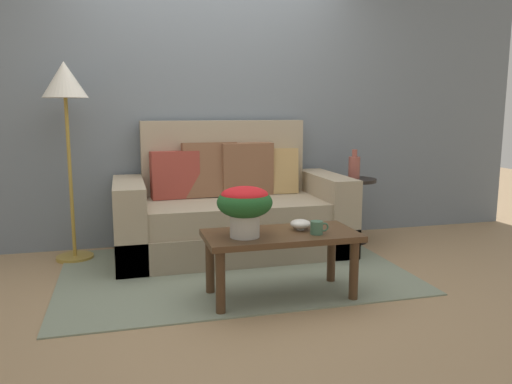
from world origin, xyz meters
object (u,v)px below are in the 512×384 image
couch (231,212)px  coffee_mug (317,228)px  side_table (355,199)px  potted_plant (245,204)px  table_vase (354,167)px  coffee_table (281,243)px  snack_bowl (301,224)px  floor_lamp (65,95)px

couch → coffee_mug: bearing=-76.2°
side_table → coffee_mug: size_ratio=4.86×
potted_plant → table_vase: size_ratio=1.30×
coffee_table → coffee_mug: bearing=-24.9°
coffee_table → snack_bowl: bearing=16.1°
couch → table_vase: couch is taller
side_table → potted_plant: (-1.34, -1.20, 0.24)m
couch → coffee_table: bearing=-85.4°
couch → potted_plant: couch is taller
coffee_table → table_vase: bearing=47.3°
couch → table_vase: size_ratio=7.26×
coffee_table → coffee_mug: 0.26m
snack_bowl → table_vase: (0.93, 1.13, 0.23)m
floor_lamp → coffee_table: bearing=-42.1°
potted_plant → coffee_mug: bearing=-6.5°
snack_bowl → potted_plant: bearing=-167.6°
couch → snack_bowl: couch is taller
side_table → table_vase: bearing=115.2°
floor_lamp → coffee_mug: floor_lamp is taller
coffee_table → snack_bowl: (0.15, 0.04, 0.11)m
couch → side_table: size_ratio=3.24×
side_table → coffee_mug: 1.53m
potted_plant → table_vase: (1.33, 1.22, 0.06)m
table_vase → snack_bowl: bearing=-129.5°
floor_lamp → side_table: bearing=-2.3°
coffee_table → side_table: (1.09, 1.15, 0.05)m
couch → coffee_table: (0.09, -1.13, 0.01)m
side_table → floor_lamp: size_ratio=0.37×
couch → coffee_mug: 1.27m
floor_lamp → table_vase: 2.55m
couch → coffee_mug: couch is taller
couch → table_vase: 1.22m
side_table → snack_bowl: size_ratio=4.30×
couch → snack_bowl: bearing=-77.5°
coffee_table → potted_plant: size_ratio=2.87×
potted_plant → snack_bowl: (0.40, 0.09, -0.17)m
coffee_table → side_table: size_ratio=1.66×
floor_lamp → table_vase: bearing=-1.9°
coffee_mug → snack_bowl: (-0.06, 0.14, -0.01)m
snack_bowl → table_vase: size_ratio=0.52×
couch → floor_lamp: bearing=174.5°
potted_plant → snack_bowl: bearing=12.4°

